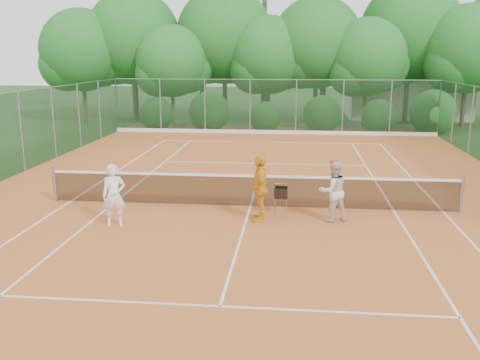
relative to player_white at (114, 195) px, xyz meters
name	(u,v)px	position (x,y,z in m)	size (l,w,h in m)	color
ground	(250,207)	(3.35, 2.12, -0.83)	(120.00, 120.00, 0.00)	#214418
clay_court	(250,207)	(3.35, 2.12, -0.82)	(18.00, 36.00, 0.02)	#C1652C
club_building	(406,96)	(12.35, 26.12, 0.67)	(8.00, 5.00, 3.00)	beige
tennis_net	(250,190)	(3.35, 2.12, -0.30)	(11.97, 0.10, 1.10)	gray
player_white	(114,195)	(0.00, 0.00, 0.00)	(0.59, 0.39, 1.62)	white
player_center_grp	(333,191)	(5.64, 1.00, 0.02)	(0.98, 0.88, 1.68)	silver
player_yellow	(260,188)	(3.71, 0.84, 0.08)	(1.04, 0.43, 1.78)	gold
ball_hopper	(281,193)	(4.26, 1.39, -0.18)	(0.35, 0.35, 0.79)	gray
stray_ball_a	(283,151)	(4.06, 11.45, -0.78)	(0.07, 0.07, 0.07)	yellow
stray_ball_b	(266,146)	(3.22, 12.55, -0.78)	(0.07, 0.07, 0.07)	#C8E334
stray_ball_c	(327,147)	(6.14, 12.64, -0.78)	(0.07, 0.07, 0.07)	yellow
court_markings	(250,207)	(3.35, 2.12, -0.81)	(11.03, 23.83, 0.01)	white
fence_back	(273,107)	(3.35, 17.12, 0.69)	(18.07, 0.07, 3.00)	#19381E
tropical_treeline	(300,42)	(4.78, 22.35, 4.28)	(32.10, 8.49, 15.03)	brown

